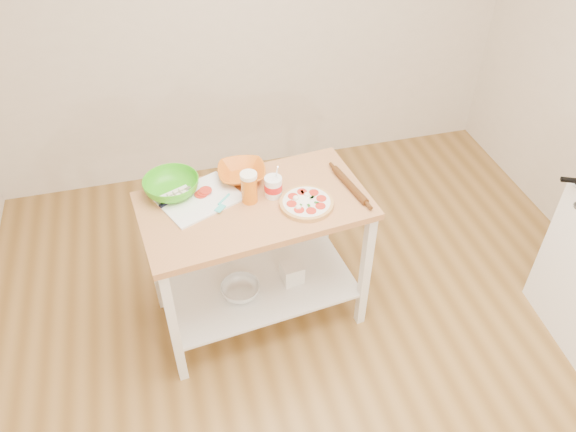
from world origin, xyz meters
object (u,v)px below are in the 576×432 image
at_px(prep_island, 256,237).
at_px(shelf_bin, 292,272).
at_px(cutting_board, 199,198).
at_px(orange_bowl, 242,173).
at_px(knife, 174,198).
at_px(pizza, 306,203).
at_px(shelf_glass_bowl, 241,290).
at_px(yogurt_tub, 273,187).
at_px(spatula, 222,203).
at_px(beer_pint, 249,187).
at_px(green_bowl, 171,186).
at_px(rolling_pin, 350,185).

xyz_separation_m(prep_island, shelf_bin, (0.21, -0.01, -0.33)).
distance_m(cutting_board, orange_bowl, 0.29).
relative_size(cutting_board, knife, 2.12).
relative_size(pizza, shelf_glass_bowl, 1.23).
distance_m(yogurt_tub, shelf_bin, 0.65).
xyz_separation_m(spatula, yogurt_tub, (0.28, 0.02, 0.04)).
bearing_deg(cutting_board, shelf_glass_bowl, -66.95).
bearing_deg(orange_bowl, beer_pint, -89.66).
bearing_deg(shelf_bin, pizza, -54.83).
xyz_separation_m(prep_island, green_bowl, (-0.41, 0.19, 0.30)).
relative_size(beer_pint, shelf_bin, 1.46).
height_order(knife, beer_pint, beer_pint).
height_order(green_bowl, rolling_pin, green_bowl).
bearing_deg(knife, yogurt_tub, -43.71).
height_order(yogurt_tub, rolling_pin, yogurt_tub).
distance_m(pizza, shelf_glass_bowl, 0.73).
bearing_deg(prep_island, spatula, 172.99).
bearing_deg(green_bowl, shelf_glass_bowl, -39.77).
distance_m(prep_island, spatula, 0.31).
distance_m(prep_island, orange_bowl, 0.37).
bearing_deg(orange_bowl, rolling_pin, -23.61).
height_order(prep_island, beer_pint, beer_pint).
relative_size(pizza, shelf_bin, 2.35).
relative_size(knife, yogurt_tub, 1.12).
xyz_separation_m(knife, rolling_pin, (0.94, -0.14, 0.00)).
height_order(prep_island, shelf_bin, prep_island).
relative_size(spatula, yogurt_tub, 0.69).
bearing_deg(shelf_bin, prep_island, 176.93).
bearing_deg(pizza, knife, 161.78).
xyz_separation_m(knife, yogurt_tub, (0.52, -0.09, 0.04)).
bearing_deg(shelf_bin, beer_pint, 170.82).
height_order(pizza, spatula, pizza).
relative_size(prep_island, cutting_board, 2.61).
relative_size(green_bowl, shelf_bin, 2.45).
distance_m(cutting_board, shelf_bin, 0.77).
height_order(cutting_board, orange_bowl, orange_bowl).
height_order(cutting_board, green_bowl, green_bowl).
bearing_deg(prep_island, shelf_bin, -3.07).
xyz_separation_m(yogurt_tub, shelf_glass_bowl, (-0.23, -0.09, -0.66)).
xyz_separation_m(orange_bowl, rolling_pin, (0.55, -0.24, -0.01)).
height_order(yogurt_tub, shelf_bin, yogurt_tub).
bearing_deg(shelf_glass_bowl, pizza, -6.09).
bearing_deg(orange_bowl, shelf_bin, -47.21).
relative_size(shelf_glass_bowl, shelf_bin, 1.91).
height_order(spatula, yogurt_tub, yogurt_tub).
xyz_separation_m(prep_island, yogurt_tub, (0.11, 0.04, 0.31)).
bearing_deg(yogurt_tub, beer_pint, -174.31).
xyz_separation_m(pizza, yogurt_tub, (-0.15, 0.13, 0.04)).
relative_size(spatula, green_bowl, 0.47).
distance_m(prep_island, beer_pint, 0.34).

